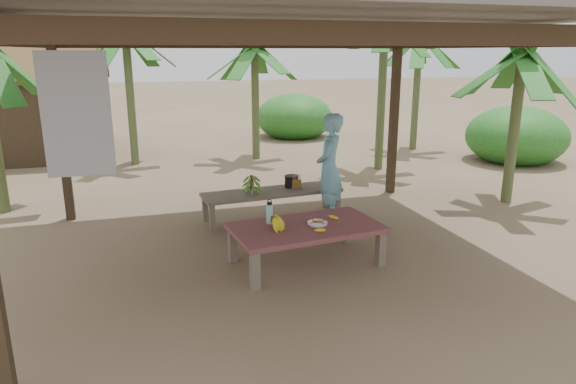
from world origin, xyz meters
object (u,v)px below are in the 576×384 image
object	(u,v)px
water_flask	(270,213)
cooking_pot	(292,182)
ripe_banana_bunch	(272,222)
bench	(272,194)
work_table	(306,231)
plate	(317,223)
woman	(329,168)

from	to	relation	value
water_flask	cooking_pot	xyz separation A→B (m)	(0.83, 1.77, -0.09)
ripe_banana_bunch	bench	bearing A→B (deg)	75.00
ripe_banana_bunch	water_flask	xyz separation A→B (m)	(0.02, 0.21, 0.04)
work_table	cooking_pot	bearing A→B (deg)	71.68
work_table	bench	world-z (taller)	work_table
ripe_banana_bunch	cooking_pot	xyz separation A→B (m)	(0.85, 1.99, -0.04)
bench	ripe_banana_bunch	size ratio (longest dim) A/B	7.71
plate	cooking_pot	distance (m)	2.01
ripe_banana_bunch	plate	bearing A→B (deg)	-0.08
work_table	ripe_banana_bunch	distance (m)	0.46
plate	water_flask	size ratio (longest dim) A/B	0.79
bench	water_flask	size ratio (longest dim) A/B	7.10
woman	water_flask	bearing A→B (deg)	-12.72
cooking_pot	bench	bearing A→B (deg)	-161.92
water_flask	plate	bearing A→B (deg)	-21.17
ripe_banana_bunch	cooking_pot	distance (m)	2.16
cooking_pot	woman	bearing A→B (deg)	-44.42
bench	plate	distance (m)	1.88
ripe_banana_bunch	water_flask	distance (m)	0.22
ripe_banana_bunch	plate	distance (m)	0.58
ripe_banana_bunch	water_flask	bearing A→B (deg)	83.91
bench	woman	bearing A→B (deg)	-27.76
water_flask	cooking_pot	distance (m)	1.96
water_flask	cooking_pot	bearing A→B (deg)	64.93
ripe_banana_bunch	plate	xyz separation A→B (m)	(0.58, -0.00, -0.07)
cooking_pot	woman	world-z (taller)	woman
plate	water_flask	bearing A→B (deg)	158.83
ripe_banana_bunch	woman	distance (m)	2.03
woman	plate	bearing A→B (deg)	5.97
ripe_banana_bunch	woman	world-z (taller)	woman
plate	ripe_banana_bunch	bearing A→B (deg)	179.92
water_flask	woman	bearing A→B (deg)	45.46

